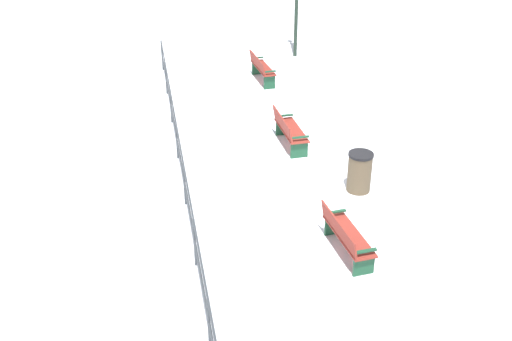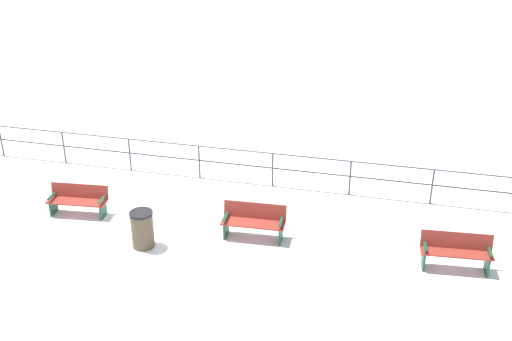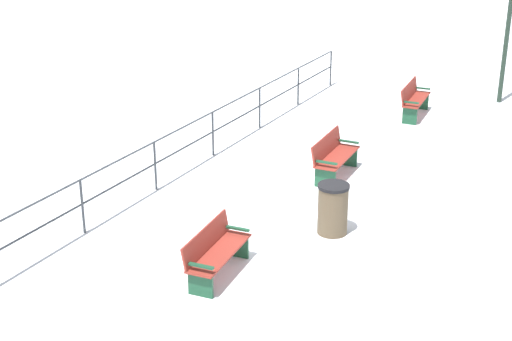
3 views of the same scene
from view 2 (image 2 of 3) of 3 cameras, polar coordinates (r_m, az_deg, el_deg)
ground_plane at (r=16.39m, az=-8.85°, el=-5.41°), size 80.00×80.00×0.00m
bench_second at (r=17.38m, az=-16.30°, el=-2.63°), size 0.69×1.68×0.83m
bench_third at (r=15.61m, az=-0.21°, el=-4.75°), size 0.65×1.66×0.89m
bench_fourth at (r=15.14m, az=18.22°, el=-7.14°), size 0.62×1.69×0.90m
waterfront_railing at (r=18.67m, az=-5.35°, el=1.38°), size 0.05×18.50×1.08m
trash_bin at (r=15.50m, az=-10.59°, el=-5.41°), size 0.59×0.59×0.97m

